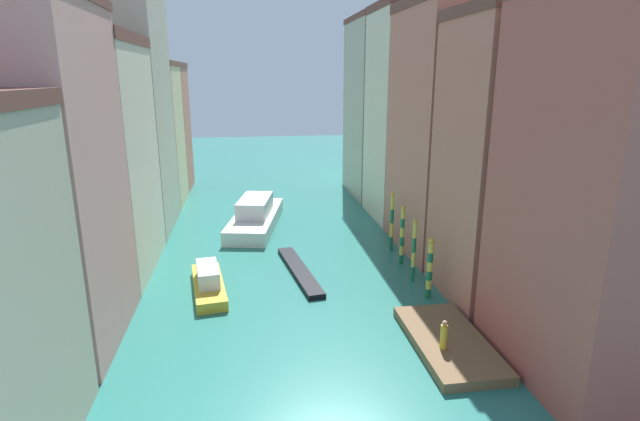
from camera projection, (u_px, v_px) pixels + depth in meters
name	position (u px, v px, depth m)	size (l,w,h in m)	color
ground_plane	(281.00, 245.00, 41.59)	(154.00, 154.00, 0.00)	#28756B
building_left_1	(22.00, 180.00, 24.26)	(8.02, 9.33, 17.60)	tan
building_left_2	(86.00, 158.00, 33.98)	(8.02, 10.79, 16.48)	beige
building_left_3	(119.00, 106.00, 43.41)	(8.02, 10.20, 22.20)	#BCB299
building_left_4	(143.00, 135.00, 53.10)	(8.02, 7.87, 15.19)	beige
building_left_5	(155.00, 127.00, 60.38)	(8.02, 7.16, 15.21)	#C6705B
building_right_0	(620.00, 191.00, 21.68)	(8.02, 9.31, 17.68)	#B25147
building_right_1	(514.00, 159.00, 30.12)	(8.02, 7.51, 17.59)	#C6705B
building_right_2	(454.00, 129.00, 38.70)	(8.02, 10.50, 19.32)	#C6705B
building_right_3	(414.00, 114.00, 47.68)	(8.02, 8.70, 20.18)	beige
building_right_4	(385.00, 108.00, 57.35)	(8.02, 10.88, 20.14)	#BCB299
waterfront_dock	(448.00, 342.00, 25.91)	(3.65, 7.68, 0.51)	brown
person_on_dock	(444.00, 335.00, 24.67)	(0.36, 0.36, 1.52)	gold
mooring_pole_0	(430.00, 268.00, 31.16)	(0.39, 0.39, 4.00)	#197247
mooring_pole_1	(414.00, 250.00, 33.67)	(0.29, 0.29, 4.44)	#197247
mooring_pole_2	(402.00, 234.00, 36.83)	(0.33, 0.33, 4.53)	#197247
mooring_pole_3	(392.00, 221.00, 39.68)	(0.31, 0.31, 4.85)	#197247
vaporetto_white	(255.00, 216.00, 46.36)	(5.97, 12.56, 2.77)	white
gondola_black	(299.00, 271.00, 35.58)	(2.48, 9.35, 0.36)	black
motorboat_0	(208.00, 282.00, 32.46)	(2.76, 6.91, 1.76)	gold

